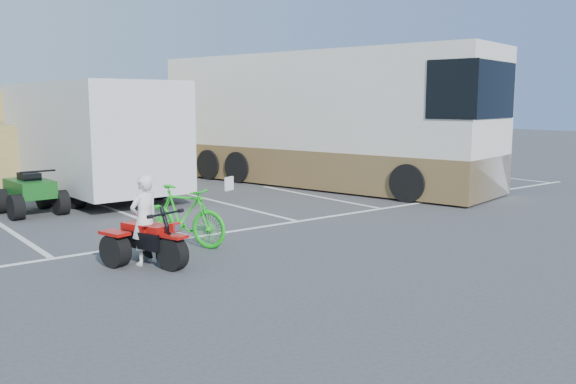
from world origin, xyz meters
TOP-DOWN VIEW (x-y plane):
  - ground at (0.00, 0.00)m, footprint 100.00×100.00m
  - parking_stripes at (0.87, 4.07)m, footprint 28.00×5.16m
  - grass_embankment at (0.00, 15.48)m, footprint 40.00×8.50m
  - red_trike_atv at (-1.53, 0.96)m, footprint 1.45×1.70m
  - rider at (-1.57, 1.11)m, footprint 0.62×0.50m
  - green_dirt_bike at (-0.45, 1.90)m, footprint 1.27×1.94m
  - cargo_trailer at (0.42, 8.95)m, footprint 2.98×6.94m
  - rv_motorhome at (7.20, 6.92)m, footprint 5.42×11.83m
  - quad_atv_green at (-1.79, 7.05)m, footprint 1.37×1.78m

SIDE VIEW (x-z plane):
  - ground at x=0.00m, z-range 0.00..0.00m
  - red_trike_atv at x=-1.53m, z-range -0.47..0.47m
  - quad_atv_green at x=-1.79m, z-range -0.56..0.56m
  - parking_stripes at x=0.87m, z-range 0.00..0.01m
  - green_dirt_bike at x=-0.45m, z-range 0.00..1.13m
  - rider at x=-1.57m, z-range 0.00..1.50m
  - grass_embankment at x=0.00m, z-range -0.13..2.97m
  - cargo_trailer at x=0.42m, z-range 0.13..3.33m
  - rv_motorhome at x=7.20m, z-range -0.27..3.86m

